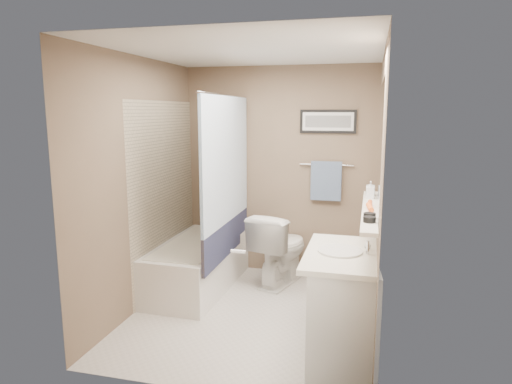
% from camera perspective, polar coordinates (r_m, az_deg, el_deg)
% --- Properties ---
extents(ground, '(2.50, 2.50, 0.00)m').
position_cam_1_polar(ground, '(4.46, -0.49, -15.03)').
color(ground, beige).
rests_on(ground, ground).
extents(ceiling, '(2.20, 2.50, 0.04)m').
position_cam_1_polar(ceiling, '(4.07, -0.54, 16.93)').
color(ceiling, silver).
rests_on(ceiling, wall_back).
extents(wall_back, '(2.20, 0.04, 2.40)m').
position_cam_1_polar(wall_back, '(5.29, 2.86, 2.53)').
color(wall_back, brown).
rests_on(wall_back, ground).
extents(wall_front, '(2.20, 0.04, 2.40)m').
position_cam_1_polar(wall_front, '(2.95, -6.57, -3.61)').
color(wall_front, brown).
rests_on(wall_front, ground).
extents(wall_left, '(0.04, 2.50, 2.40)m').
position_cam_1_polar(wall_left, '(4.49, -13.96, 0.89)').
color(wall_left, brown).
rests_on(wall_left, ground).
extents(wall_right, '(0.04, 2.50, 2.40)m').
position_cam_1_polar(wall_right, '(3.97, 14.74, -0.33)').
color(wall_right, brown).
rests_on(wall_right, ground).
extents(tile_surround, '(0.02, 1.55, 2.00)m').
position_cam_1_polar(tile_surround, '(4.97, -11.29, -0.47)').
color(tile_surround, tan).
rests_on(tile_surround, wall_left).
extents(curtain_rod, '(0.02, 1.55, 0.02)m').
position_cam_1_polar(curtain_rod, '(4.64, -3.82, 11.99)').
color(curtain_rod, silver).
rests_on(curtain_rod, wall_left).
extents(curtain_upper, '(0.03, 1.45, 1.28)m').
position_cam_1_polar(curtain_upper, '(4.66, -3.73, 3.97)').
color(curtain_upper, white).
rests_on(curtain_upper, curtain_rod).
extents(curtain_lower, '(0.03, 1.45, 0.36)m').
position_cam_1_polar(curtain_lower, '(4.82, -3.62, -5.77)').
color(curtain_lower, '#282C4C').
rests_on(curtain_lower, curtain_rod).
extents(mirror, '(0.02, 1.60, 1.00)m').
position_cam_1_polar(mirror, '(3.77, 15.20, 5.55)').
color(mirror, silver).
rests_on(mirror, wall_right).
extents(shelf, '(0.12, 1.60, 0.03)m').
position_cam_1_polar(shelf, '(3.84, 14.02, -2.16)').
color(shelf, silver).
rests_on(shelf, wall_right).
extents(towel_bar, '(0.60, 0.02, 0.02)m').
position_cam_1_polar(towel_bar, '(5.18, 8.83, 3.38)').
color(towel_bar, silver).
rests_on(towel_bar, wall_back).
extents(towel, '(0.34, 0.05, 0.44)m').
position_cam_1_polar(towel, '(5.18, 8.75, 1.38)').
color(towel, '#7D96B7').
rests_on(towel, towel_bar).
extents(art_frame, '(0.62, 0.02, 0.26)m').
position_cam_1_polar(art_frame, '(5.16, 8.99, 8.70)').
color(art_frame, black).
rests_on(art_frame, wall_back).
extents(art_mat, '(0.56, 0.00, 0.20)m').
position_cam_1_polar(art_mat, '(5.15, 8.98, 8.69)').
color(art_mat, white).
rests_on(art_mat, art_frame).
extents(art_image, '(0.50, 0.00, 0.13)m').
position_cam_1_polar(art_image, '(5.15, 8.97, 8.69)').
color(art_image, '#595959').
rests_on(art_image, art_mat).
extents(door, '(0.80, 0.02, 2.00)m').
position_cam_1_polar(door, '(2.85, 3.93, -8.23)').
color(door, silver).
rests_on(door, wall_front).
extents(door_handle, '(0.10, 0.02, 0.02)m').
position_cam_1_polar(door_handle, '(2.97, -2.22, -7.45)').
color(door_handle, silver).
rests_on(door_handle, door).
extents(bathtub, '(0.75, 1.52, 0.50)m').
position_cam_1_polar(bathtub, '(5.04, -7.39, -9.05)').
color(bathtub, white).
rests_on(bathtub, ground).
extents(tub_rim, '(0.56, 1.36, 0.02)m').
position_cam_1_polar(tub_rim, '(4.96, -7.45, -6.33)').
color(tub_rim, silver).
rests_on(tub_rim, bathtub).
extents(toilet, '(0.66, 0.89, 0.81)m').
position_cam_1_polar(toilet, '(5.08, 3.05, -6.99)').
color(toilet, white).
rests_on(toilet, ground).
extents(vanity, '(0.58, 0.94, 0.80)m').
position_cam_1_polar(vanity, '(3.71, 10.57, -13.89)').
color(vanity, white).
rests_on(vanity, ground).
extents(countertop, '(0.54, 0.96, 0.04)m').
position_cam_1_polar(countertop, '(3.56, 10.63, -7.68)').
color(countertop, silver).
rests_on(countertop, vanity).
extents(sink_basin, '(0.34, 0.34, 0.01)m').
position_cam_1_polar(sink_basin, '(3.55, 10.48, -7.25)').
color(sink_basin, silver).
rests_on(sink_basin, countertop).
extents(faucet_spout, '(0.02, 0.02, 0.10)m').
position_cam_1_polar(faucet_spout, '(3.53, 13.76, -6.75)').
color(faucet_spout, silver).
rests_on(faucet_spout, countertop).
extents(faucet_knob, '(0.05, 0.05, 0.05)m').
position_cam_1_polar(faucet_knob, '(3.63, 13.76, -6.60)').
color(faucet_knob, silver).
rests_on(faucet_knob, countertop).
extents(candle_bowl_near, '(0.09, 0.09, 0.04)m').
position_cam_1_polar(candle_bowl_near, '(3.35, 14.00, -3.35)').
color(candle_bowl_near, black).
rests_on(candle_bowl_near, shelf).
extents(candle_bowl_far, '(0.09, 0.09, 0.04)m').
position_cam_1_polar(candle_bowl_far, '(3.46, 14.01, -2.89)').
color(candle_bowl_far, black).
rests_on(candle_bowl_far, shelf).
extents(hair_brush_front, '(0.07, 0.22, 0.04)m').
position_cam_1_polar(hair_brush_front, '(3.76, 14.04, -1.85)').
color(hair_brush_front, orange).
rests_on(hair_brush_front, shelf).
extents(hair_brush_back, '(0.04, 0.22, 0.04)m').
position_cam_1_polar(hair_brush_back, '(3.88, 14.05, -1.50)').
color(hair_brush_back, '#C34A1B').
rests_on(hair_brush_back, shelf).
extents(pink_comb, '(0.04, 0.16, 0.01)m').
position_cam_1_polar(pink_comb, '(4.01, 14.05, -1.38)').
color(pink_comb, pink).
rests_on(pink_comb, shelf).
extents(glass_jar, '(0.08, 0.08, 0.10)m').
position_cam_1_polar(glass_jar, '(4.38, 14.10, 0.20)').
color(glass_jar, silver).
rests_on(glass_jar, shelf).
extents(soap_bottle, '(0.07, 0.07, 0.16)m').
position_cam_1_polar(soap_bottle, '(4.25, 14.11, 0.27)').
color(soap_bottle, '#999999').
rests_on(soap_bottle, shelf).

